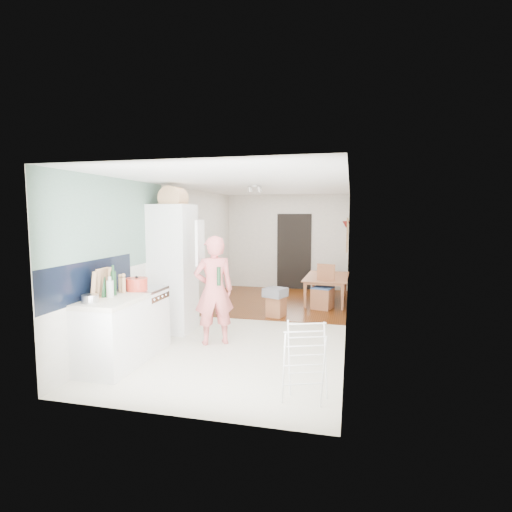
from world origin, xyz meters
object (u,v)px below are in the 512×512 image
at_px(drying_rack, 305,364).
at_px(stool, 276,307).
at_px(dining_chair, 323,287).
at_px(dining_table, 328,291).
at_px(person, 214,281).

bearing_deg(drying_rack, stool, 85.99).
bearing_deg(dining_chair, drying_rack, -72.36).
relative_size(dining_chair, stool, 2.31).
xyz_separation_m(dining_table, drying_rack, (0.03, -4.95, 0.16)).
height_order(dining_table, stool, dining_table).
bearing_deg(dining_table, drying_rack, -178.19).
height_order(dining_table, drying_rack, drying_rack).
xyz_separation_m(person, stool, (0.64, 1.79, -0.78)).
distance_m(dining_table, stool, 1.82).
height_order(dining_table, dining_chair, dining_chair).
distance_m(stool, drying_rack, 3.51).
bearing_deg(dining_table, stool, 151.45).
relative_size(dining_table, dining_chair, 1.53).
height_order(stool, drying_rack, drying_rack).
relative_size(stool, drying_rack, 0.49).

